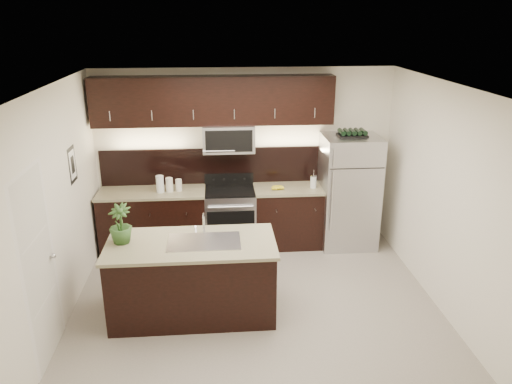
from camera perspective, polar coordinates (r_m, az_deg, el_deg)
The scene contains 12 objects.
ground at distance 6.42m, azimuth -0.07°, elevation -12.59°, with size 4.50×4.50×0.00m, color gray.
room_walls at distance 5.66m, azimuth -1.17°, elevation 1.84°, with size 4.52×4.02×2.71m.
counter_run at distance 7.69m, azimuth -4.49°, elevation -3.00°, with size 3.51×0.65×0.94m.
upper_fixtures at distance 7.36m, azimuth -4.65°, elevation 9.54°, with size 3.49×0.40×1.66m.
island at distance 6.05m, azimuth -7.24°, elevation -9.73°, with size 1.96×0.96×0.94m.
sink_faucet at distance 5.83m, azimuth -5.96°, elevation -5.50°, with size 0.84×0.50×0.28m.
refrigerator at distance 7.76m, azimuth 10.52°, elevation 0.04°, with size 0.83×0.75×1.73m, color #B2B2B7.
wine_rack at distance 7.50m, azimuth 10.95°, elevation 6.62°, with size 0.43×0.26×0.10m.
plant at distance 5.90m, azimuth -15.25°, elevation -3.54°, with size 0.26×0.26×0.46m, color #2A4D1F.
canisters at distance 7.49m, azimuth -10.12°, elevation 0.86°, with size 0.37×0.14×0.25m.
french_press at distance 7.58m, azimuth 6.57°, elevation 1.22°, with size 0.10×0.10×0.28m.
bananas at distance 7.49m, azimuth 2.03°, elevation 0.51°, with size 0.20×0.16×0.06m, color gold.
Camera 1 is at (-0.44, -5.41, 3.43)m, focal length 35.00 mm.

